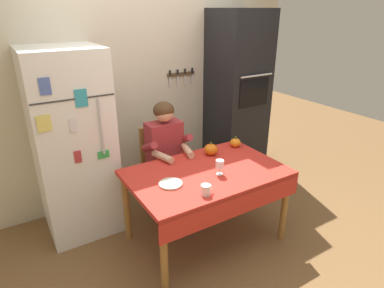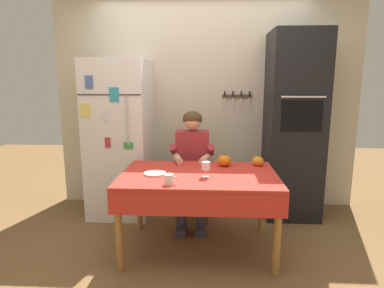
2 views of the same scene
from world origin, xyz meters
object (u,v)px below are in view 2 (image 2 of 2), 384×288
Objects in this scene: seated_person at (192,159)px; wall_oven at (293,127)px; chair_behind_person at (193,174)px; pumpkin_large at (258,161)px; coffee_mug at (169,179)px; serving_tray at (155,173)px; dining_table at (199,183)px; refrigerator at (120,138)px; wine_glass at (206,166)px; pumpkin_medium at (224,160)px.

wall_oven is at bearing 15.64° from seated_person.
chair_behind_person is 0.86m from pumpkin_large.
coffee_mug is 0.92× the size of pumpkin_large.
dining_table is at bearing 3.98° from serving_tray.
refrigerator is 15.57× the size of pumpkin_large.
serving_tray is (-1.44, -0.95, -0.30)m from wall_oven.
wine_glass is at bearing -77.59° from seated_person.
refrigerator reaches higher than dining_table.
refrigerator is 1.32m from dining_table.
coffee_mug reaches higher than serving_tray.
wall_oven is 1.22m from seated_person.
pumpkin_medium is at bearing -56.30° from chair_behind_person.
wall_oven reaches higher than dining_table.
refrigerator reaches higher than wine_glass.
dining_table is 0.81m from chair_behind_person.
pumpkin_large is at bearing -35.26° from chair_behind_person.
dining_table is 12.11× the size of pumpkin_large.
refrigerator reaches higher than serving_tray.
pumpkin_medium is 0.71m from serving_tray.
refrigerator is 1.41m from wine_glass.
chair_behind_person is at bearing 90.00° from seated_person.
refrigerator is 2.01m from wall_oven.
dining_table is at bearing -128.79° from pumpkin_medium.
dining_table is at bearing -81.56° from seated_person.
seated_person is 0.93m from coffee_mug.
dining_table is (-1.05, -0.92, -0.39)m from wall_oven.
pumpkin_large is (0.51, 0.42, -0.05)m from wine_glass.
seated_person is at bearing 102.41° from wine_glass.
wine_glass is (1.01, -0.97, -0.06)m from refrigerator.
dining_table is at bearing 124.74° from wine_glass.
serving_tray is (-0.30, -0.63, 0.01)m from seated_person.
seated_person reaches higher than serving_tray.
refrigerator is at bearing 162.02° from seated_person.
dining_table is at bearing -138.69° from wall_oven.
wine_glass is 0.66m from pumpkin_large.
pumpkin_large reaches higher than coffee_mug.
pumpkin_medium is (-0.33, -0.03, 0.01)m from pumpkin_large.
serving_tray reaches higher than dining_table.
wall_oven is 1.45m from dining_table.
wall_oven is 15.27× the size of wine_glass.
chair_behind_person is at bearing 99.82° from wine_glass.
wine_glass is (0.15, -0.88, 0.33)m from chair_behind_person.
wine_glass is 1.19× the size of pumpkin_large.
chair_behind_person is at bearing -173.49° from wall_oven.
dining_table is 0.67m from pumpkin_large.
seated_person reaches higher than coffee_mug.
refrigerator reaches higher than chair_behind_person.
chair_behind_person is at bearing 82.89° from coffee_mug.
pumpkin_large reaches higher than serving_tray.
chair_behind_person is 0.29m from seated_person.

